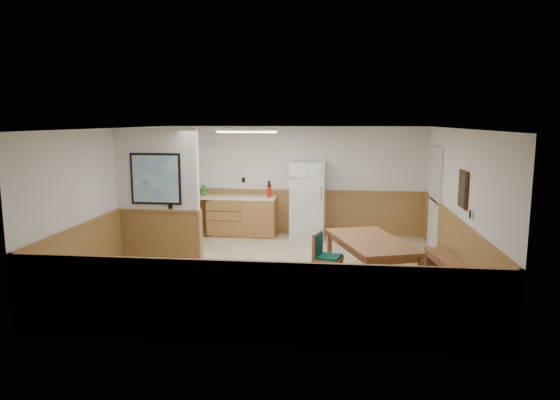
# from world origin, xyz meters

# --- Properties ---
(ground) EXTENTS (6.00, 6.00, 0.00)m
(ground) POSITION_xyz_m (0.00, 0.00, 0.00)
(ground) COLOR #C6AB8E
(ground) RESTS_ON ground
(ceiling) EXTENTS (6.00, 6.00, 0.02)m
(ceiling) POSITION_xyz_m (0.00, 0.00, 2.50)
(ceiling) COLOR silver
(ceiling) RESTS_ON back_wall
(back_wall) EXTENTS (6.00, 0.02, 2.50)m
(back_wall) POSITION_xyz_m (0.00, 3.00, 1.25)
(back_wall) COLOR white
(back_wall) RESTS_ON ground
(right_wall) EXTENTS (0.02, 6.00, 2.50)m
(right_wall) POSITION_xyz_m (3.00, 0.00, 1.25)
(right_wall) COLOR white
(right_wall) RESTS_ON ground
(left_wall) EXTENTS (0.02, 6.00, 2.50)m
(left_wall) POSITION_xyz_m (-3.00, 0.00, 1.25)
(left_wall) COLOR white
(left_wall) RESTS_ON ground
(wainscot_back) EXTENTS (6.00, 0.04, 1.00)m
(wainscot_back) POSITION_xyz_m (0.00, 2.98, 0.50)
(wainscot_back) COLOR #9D723E
(wainscot_back) RESTS_ON ground
(wainscot_right) EXTENTS (0.04, 6.00, 1.00)m
(wainscot_right) POSITION_xyz_m (2.98, 0.00, 0.50)
(wainscot_right) COLOR #9D723E
(wainscot_right) RESTS_ON ground
(wainscot_left) EXTENTS (0.04, 6.00, 1.00)m
(wainscot_left) POSITION_xyz_m (-2.98, 0.00, 0.50)
(wainscot_left) COLOR #9D723E
(wainscot_left) RESTS_ON ground
(partition_wall) EXTENTS (1.50, 0.20, 2.50)m
(partition_wall) POSITION_xyz_m (-2.25, 0.19, 1.23)
(partition_wall) COLOR white
(partition_wall) RESTS_ON ground
(kitchen_counter) EXTENTS (2.20, 0.61, 1.00)m
(kitchen_counter) POSITION_xyz_m (-1.21, 2.68, 0.46)
(kitchen_counter) COLOR #B0843E
(kitchen_counter) RESTS_ON ground
(exterior_door) EXTENTS (0.07, 1.02, 2.15)m
(exterior_door) POSITION_xyz_m (2.96, 1.90, 1.05)
(exterior_door) COLOR silver
(exterior_door) RESTS_ON ground
(kitchen_window) EXTENTS (0.80, 0.04, 1.00)m
(kitchen_window) POSITION_xyz_m (-2.10, 2.98, 1.55)
(kitchen_window) COLOR silver
(kitchen_window) RESTS_ON back_wall
(wall_painting) EXTENTS (0.04, 0.50, 0.60)m
(wall_painting) POSITION_xyz_m (2.97, -0.30, 1.55)
(wall_painting) COLOR #321D14
(wall_painting) RESTS_ON right_wall
(fluorescent_fixture) EXTENTS (1.20, 0.30, 0.09)m
(fluorescent_fixture) POSITION_xyz_m (-0.80, 1.30, 2.45)
(fluorescent_fixture) COLOR silver
(fluorescent_fixture) RESTS_ON ceiling
(refrigerator) EXTENTS (0.80, 0.74, 1.72)m
(refrigerator) POSITION_xyz_m (0.34, 2.63, 0.86)
(refrigerator) COLOR silver
(refrigerator) RESTS_ON ground
(dining_table) EXTENTS (1.49, 2.09, 0.75)m
(dining_table) POSITION_xyz_m (1.53, -0.56, 0.66)
(dining_table) COLOR #AD733F
(dining_table) RESTS_ON ground
(dining_bench) EXTENTS (0.59, 1.66, 0.45)m
(dining_bench) POSITION_xyz_m (2.80, -0.54, 0.34)
(dining_bench) COLOR #AD733F
(dining_bench) RESTS_ON ground
(dining_chair) EXTENTS (0.67, 0.54, 0.85)m
(dining_chair) POSITION_xyz_m (0.77, -0.59, 0.50)
(dining_chair) COLOR #AD733F
(dining_chair) RESTS_ON ground
(fire_extinguisher) EXTENTS (0.13, 0.13, 0.39)m
(fire_extinguisher) POSITION_xyz_m (-0.55, 2.63, 1.07)
(fire_extinguisher) COLOR red
(fire_extinguisher) RESTS_ON kitchen_counter
(soap_bottle) EXTENTS (0.09, 0.09, 0.25)m
(soap_bottle) POSITION_xyz_m (-2.09, 2.73, 1.03)
(soap_bottle) COLOR #198D29
(soap_bottle) RESTS_ON kitchen_counter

